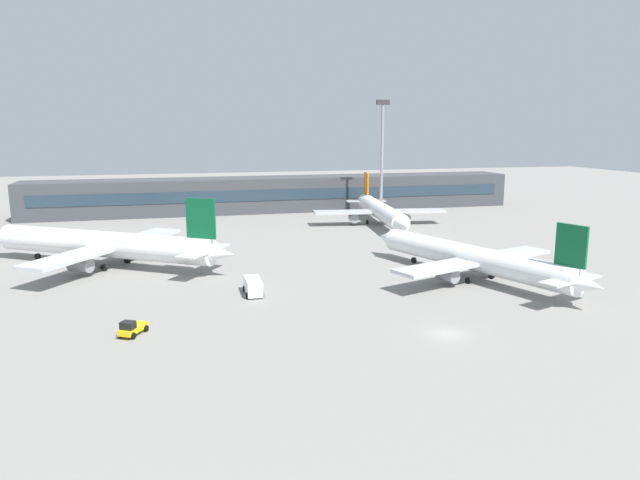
# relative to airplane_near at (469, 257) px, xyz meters

# --- Properties ---
(ground_plane) EXTENTS (400.00, 400.00, 0.00)m
(ground_plane) POSITION_rel_airplane_near_xyz_m (-13.92, 19.16, -3.11)
(ground_plane) COLOR gray
(terminal_building) EXTENTS (128.36, 12.13, 9.00)m
(terminal_building) POSITION_rel_airplane_near_xyz_m (-13.92, 77.70, 1.40)
(terminal_building) COLOR #3F4247
(terminal_building) RESTS_ON ground_plane
(airplane_near) EXTENTS (28.46, 39.81, 10.19)m
(airplane_near) POSITION_rel_airplane_near_xyz_m (0.00, 0.00, 0.00)
(airplane_near) COLOR white
(airplane_near) RESTS_ON ground_plane
(airplane_mid) EXTENTS (40.90, 30.44, 11.63)m
(airplane_mid) POSITION_rel_airplane_near_xyz_m (-52.99, 21.68, 0.44)
(airplane_mid) COLOR white
(airplane_mid) RESTS_ON ground_plane
(airplane_far) EXTENTS (30.47, 43.39, 10.73)m
(airplane_far) POSITION_rel_airplane_near_xyz_m (4.03, 47.91, 0.17)
(airplane_far) COLOR white
(airplane_far) RESTS_ON ground_plane
(baggage_tug_yellow) EXTENTS (3.12, 3.87, 1.75)m
(baggage_tug_yellow) POSITION_rel_airplane_near_xyz_m (-46.67, -12.84, -2.31)
(baggage_tug_yellow) COLOR yellow
(baggage_tug_yellow) RESTS_ON ground_plane
(service_van_white) EXTENTS (2.38, 5.23, 2.08)m
(service_van_white) POSITION_rel_airplane_near_xyz_m (-31.96, -0.52, -1.99)
(service_van_white) COLOR white
(service_van_white) RESTS_ON ground_plane
(floodlight_tower_west) EXTENTS (3.20, 0.80, 28.54)m
(floodlight_tower_west) POSITION_rel_airplane_near_xyz_m (8.90, 60.86, 13.22)
(floodlight_tower_west) COLOR gray
(floodlight_tower_west) RESTS_ON ground_plane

